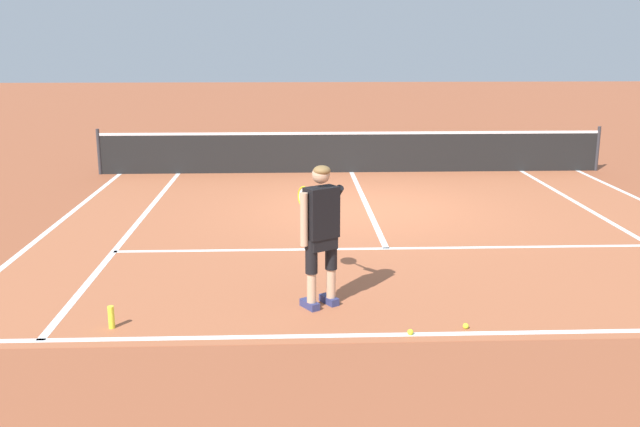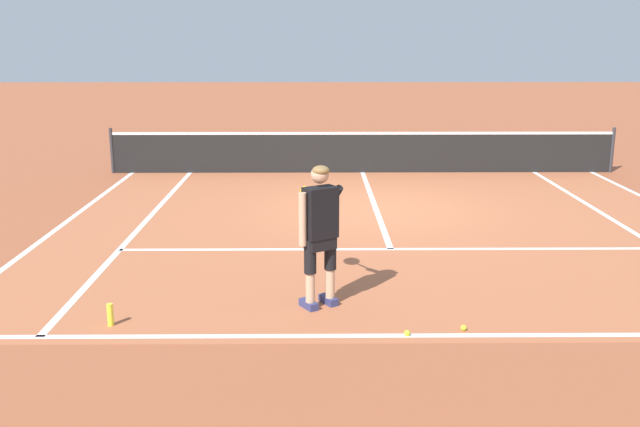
{
  "view_description": "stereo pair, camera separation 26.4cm",
  "coord_description": "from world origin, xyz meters",
  "px_view_note": "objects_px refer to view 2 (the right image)",
  "views": [
    {
      "loc": [
        -1.43,
        -13.11,
        3.12
      ],
      "look_at": [
        -1.09,
        -4.68,
        1.05
      ],
      "focal_mm": 40.21,
      "sensor_mm": 36.0,
      "label": 1
    },
    {
      "loc": [
        -1.17,
        -13.11,
        3.12
      ],
      "look_at": [
        -1.09,
        -4.68,
        1.05
      ],
      "focal_mm": 40.21,
      "sensor_mm": 36.0,
      "label": 2
    }
  ],
  "objects_px": {
    "tennis_ball_near_feet": "(407,333)",
    "tennis_ball_by_baseline": "(464,328)",
    "water_bottle": "(110,315)",
    "tennis_player": "(320,226)"
  },
  "relations": [
    {
      "from": "tennis_player",
      "to": "water_bottle",
      "type": "relative_size",
      "value": 6.66
    },
    {
      "from": "water_bottle",
      "to": "tennis_ball_by_baseline",
      "type": "bearing_deg",
      "value": -2.58
    },
    {
      "from": "tennis_ball_near_feet",
      "to": "water_bottle",
      "type": "relative_size",
      "value": 0.26
    },
    {
      "from": "tennis_ball_near_feet",
      "to": "water_bottle",
      "type": "height_order",
      "value": "water_bottle"
    },
    {
      "from": "water_bottle",
      "to": "tennis_player",
      "type": "bearing_deg",
      "value": 14.01
    },
    {
      "from": "tennis_ball_by_baseline",
      "to": "water_bottle",
      "type": "height_order",
      "value": "water_bottle"
    },
    {
      "from": "tennis_player",
      "to": "tennis_ball_near_feet",
      "type": "xyz_separation_m",
      "value": [
        0.93,
        -0.9,
        -0.96
      ]
    },
    {
      "from": "tennis_player",
      "to": "tennis_ball_by_baseline",
      "type": "height_order",
      "value": "tennis_player"
    },
    {
      "from": "tennis_ball_near_feet",
      "to": "tennis_ball_by_baseline",
      "type": "distance_m",
      "value": 0.65
    },
    {
      "from": "tennis_ball_by_baseline",
      "to": "water_bottle",
      "type": "distance_m",
      "value": 3.91
    }
  ]
}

